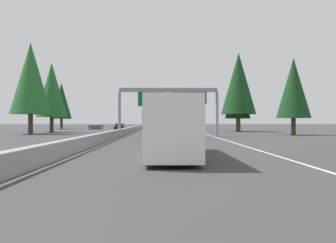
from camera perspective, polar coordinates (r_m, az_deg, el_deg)
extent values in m
plane|color=#38383A|center=(66.20, -5.27, -1.60)|extent=(320.00, 320.00, 0.00)
cube|color=gray|center=(86.15, -4.44, -0.91)|extent=(180.00, 0.56, 0.90)
cube|color=silver|center=(76.26, 3.98, -1.37)|extent=(160.00, 0.16, 0.01)
cube|color=silver|center=(76.15, -4.50, -1.38)|extent=(160.00, 0.16, 0.01)
cylinder|color=gray|center=(48.17, -7.30, 1.10)|extent=(0.36, 0.36, 5.61)
cylinder|color=gray|center=(48.35, 7.36, 1.09)|extent=(0.36, 0.36, 5.61)
cube|color=gray|center=(48.02, 0.04, 4.75)|extent=(0.50, 12.32, 0.50)
cube|color=#0C602D|center=(47.81, -2.62, 3.45)|extent=(0.12, 3.20, 1.90)
cube|color=black|center=(47.91, 3.30, 3.56)|extent=(0.16, 4.20, 1.50)
cube|color=white|center=(20.81, 0.41, -0.77)|extent=(11.50, 2.50, 2.90)
cube|color=#2D3847|center=(20.81, 0.41, 0.23)|extent=(11.04, 2.55, 0.84)
cylinder|color=black|center=(24.88, -2.32, -3.28)|extent=(1.00, 0.30, 1.00)
cylinder|color=black|center=(24.92, 2.75, -3.27)|extent=(1.00, 0.30, 1.00)
cylinder|color=black|center=(16.86, -3.04, -4.89)|extent=(1.00, 0.30, 1.00)
cylinder|color=black|center=(16.91, 4.45, -4.87)|extent=(1.00, 0.30, 1.00)
cube|color=maroon|center=(41.07, -0.57, -1.29)|extent=(5.00, 1.95, 1.44)
cube|color=#2D3847|center=(38.77, -0.56, -1.00)|extent=(0.08, 1.48, 0.56)
cylinder|color=black|center=(42.79, -1.73, -2.07)|extent=(0.70, 0.24, 0.70)
cylinder|color=black|center=(42.80, 0.56, -2.07)|extent=(0.70, 0.24, 0.70)
cylinder|color=black|center=(39.40, -1.81, -2.25)|extent=(0.70, 0.24, 0.70)
cylinder|color=black|center=(39.40, 0.68, -2.25)|extent=(0.70, 0.24, 0.70)
cube|color=black|center=(60.52, -0.43, -1.26)|extent=(4.40, 1.80, 0.76)
cube|color=#2D3847|center=(60.29, -0.43, -0.64)|extent=(2.46, 1.51, 0.56)
cylinder|color=black|center=(61.94, -1.17, -1.42)|extent=(0.64, 0.22, 0.64)
cylinder|color=black|center=(61.95, 0.29, -1.42)|extent=(0.64, 0.22, 0.64)
cylinder|color=black|center=(59.12, -1.19, -1.50)|extent=(0.64, 0.22, 0.64)
cylinder|color=black|center=(59.13, 0.34, -1.50)|extent=(0.64, 0.22, 0.64)
cube|color=white|center=(101.49, -2.65, -0.71)|extent=(4.40, 1.80, 0.76)
cube|color=#2D3847|center=(101.26, -2.66, -0.34)|extent=(2.46, 1.51, 0.56)
cylinder|color=black|center=(102.93, -3.07, -0.82)|extent=(0.64, 0.22, 0.64)
cylinder|color=black|center=(102.88, -2.19, -0.82)|extent=(0.64, 0.22, 0.64)
cylinder|color=black|center=(100.11, -3.13, -0.84)|extent=(0.64, 0.22, 0.64)
cylinder|color=black|center=(100.06, -2.23, -0.84)|extent=(0.64, 0.22, 0.64)
cube|color=silver|center=(47.30, -10.61, -1.64)|extent=(4.40, 1.80, 0.76)
cube|color=#2D3847|center=(47.07, -10.66, -0.85)|extent=(2.46, 1.51, 0.56)
cylinder|color=black|center=(48.83, -11.25, -1.83)|extent=(0.64, 0.22, 0.64)
cylinder|color=black|center=(48.57, -9.41, -1.84)|extent=(0.64, 0.22, 0.64)
cylinder|color=black|center=(46.07, -11.88, -1.95)|extent=(0.64, 0.22, 0.64)
cylinder|color=black|center=(45.79, -9.94, -1.96)|extent=(0.64, 0.22, 0.64)
cube|color=black|center=(70.67, -7.21, -1.07)|extent=(4.40, 1.80, 0.76)
cube|color=#2D3847|center=(70.44, -7.23, -0.53)|extent=(2.46, 1.51, 0.56)
cylinder|color=black|center=(72.17, -7.71, -1.21)|extent=(0.64, 0.22, 0.64)
cylinder|color=black|center=(71.99, -6.46, -1.21)|extent=(0.64, 0.22, 0.64)
cylinder|color=black|center=(69.37, -7.99, -1.26)|extent=(0.64, 0.22, 0.64)
cylinder|color=black|center=(69.19, -6.69, -1.27)|extent=(0.64, 0.22, 0.64)
cylinder|color=#4C3823|center=(55.40, 18.31, -0.72)|extent=(0.62, 0.62, 2.36)
cone|color=#143D19|center=(55.58, 18.32, 4.81)|extent=(4.72, 4.72, 8.36)
cylinder|color=#4C3823|center=(71.03, 10.54, -0.20)|extent=(0.71, 0.71, 3.20)
cone|color=#143D19|center=(71.36, 10.54, 5.65)|extent=(6.40, 6.40, 11.35)
cylinder|color=#4C3823|center=(72.99, 10.41, -0.50)|extent=(0.62, 0.62, 2.41)
cone|color=#194C1E|center=(73.14, 10.41, 3.80)|extent=(4.83, 4.83, 8.56)
cylinder|color=#4C3823|center=(59.83, -19.93, -0.36)|extent=(0.69, 0.69, 2.99)
cone|color=#236028|center=(60.16, -19.93, 6.13)|extent=(5.99, 5.99, 10.61)
cylinder|color=#4C3823|center=(68.15, -17.07, -0.45)|extent=(0.65, 0.65, 2.64)
cone|color=#236028|center=(68.36, -17.07, 4.58)|extent=(5.28, 5.28, 9.36)
cylinder|color=#4C3823|center=(96.75, -15.70, -0.33)|extent=(0.63, 0.63, 2.48)
cone|color=#143D19|center=(96.88, -15.70, 3.00)|extent=(4.96, 4.96, 8.80)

